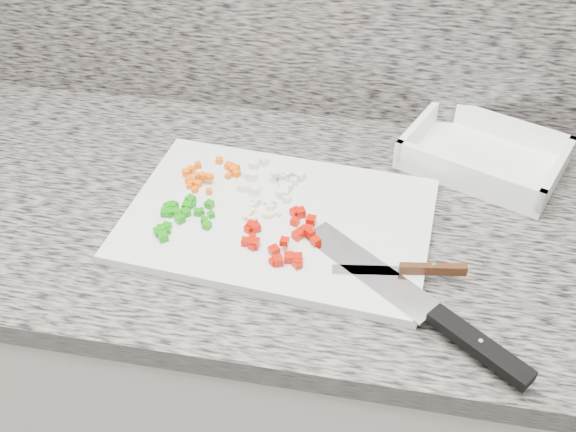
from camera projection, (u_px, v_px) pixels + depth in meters
name	position (u px, v px, depth m)	size (l,w,h in m)	color
cabinet	(270.00, 370.00, 1.39)	(3.92, 0.62, 0.86)	beige
countertop	(264.00, 213.00, 1.09)	(3.96, 0.64, 0.04)	slate
cutting_board	(278.00, 220.00, 1.03)	(0.48, 0.32, 0.02)	silver
carrot_pile	(209.00, 174.00, 1.10)	(0.10, 0.10, 0.02)	#F65E05
onion_pile	(271.00, 182.00, 1.08)	(0.11, 0.13, 0.02)	silver
green_pepper_pile	(180.00, 215.00, 1.02)	(0.09, 0.11, 0.01)	#13820B
red_pepper_pile	(284.00, 237.00, 0.98)	(0.12, 0.13, 0.02)	#B90F02
garlic_pile	(260.00, 212.00, 1.03)	(0.06, 0.06, 0.01)	#EFE7B9
chef_knife	(438.00, 317.00, 0.86)	(0.33, 0.26, 0.02)	silver
paring_knife	(416.00, 270.00, 0.93)	(0.19, 0.04, 0.02)	silver
tray	(483.00, 157.00, 1.15)	(0.32, 0.28, 0.05)	white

